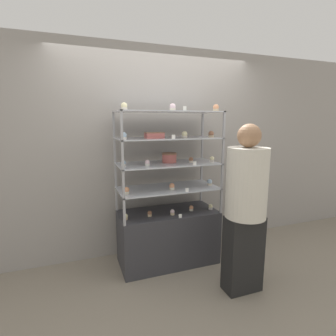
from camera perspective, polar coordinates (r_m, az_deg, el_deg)
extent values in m
plane|color=gray|center=(3.41, 0.00, -19.58)|extent=(20.00, 20.00, 0.00)
cube|color=gray|center=(3.38, -2.39, 3.48)|extent=(8.00, 0.05, 2.60)
cube|color=#333338|center=(3.26, 0.00, -14.71)|extent=(1.15, 0.53, 0.64)
cube|color=#99999E|center=(3.20, -11.19, -6.53)|extent=(0.02, 0.02, 0.29)
cube|color=#99999E|center=(3.54, 7.22, -4.80)|extent=(0.02, 0.02, 0.29)
cube|color=#99999E|center=(2.72, -9.50, -9.46)|extent=(0.02, 0.02, 0.29)
cube|color=#99999E|center=(3.12, 11.52, -7.02)|extent=(0.02, 0.02, 0.29)
cube|color=#B7BCC6|center=(3.06, 0.00, -4.40)|extent=(1.15, 0.53, 0.01)
cube|color=#99999E|center=(3.13, -11.37, -1.42)|extent=(0.02, 0.02, 0.29)
cube|color=#99999E|center=(3.48, 7.33, -0.17)|extent=(0.02, 0.02, 0.29)
cube|color=#99999E|center=(2.64, -9.68, -3.51)|extent=(0.02, 0.02, 0.29)
cube|color=#99999E|center=(3.04, 11.71, -1.77)|extent=(0.02, 0.02, 0.29)
cube|color=#B7BCC6|center=(3.00, 0.00, 0.98)|extent=(1.15, 0.53, 0.01)
cube|color=#99999E|center=(3.09, -11.56, 3.87)|extent=(0.02, 0.02, 0.29)
cube|color=#99999E|center=(3.44, 7.43, 4.60)|extent=(0.02, 0.02, 0.29)
cube|color=#99999E|center=(2.59, -9.87, 2.76)|extent=(0.02, 0.02, 0.29)
cube|color=#99999E|center=(3.00, 11.91, 3.68)|extent=(0.02, 0.02, 0.29)
cube|color=#B7BCC6|center=(2.97, 0.00, 6.53)|extent=(1.15, 0.53, 0.01)
cube|color=#99999E|center=(3.07, -11.75, 9.27)|extent=(0.02, 0.02, 0.29)
cube|color=#99999E|center=(3.43, 7.55, 9.45)|extent=(0.02, 0.02, 0.29)
cube|color=#99999E|center=(2.57, -10.07, 9.21)|extent=(0.02, 0.02, 0.29)
cube|color=#99999E|center=(2.98, 12.11, 9.24)|extent=(0.02, 0.02, 0.29)
cube|color=#B7BCC6|center=(2.97, 0.00, 12.15)|extent=(1.15, 0.53, 0.01)
cylinder|color=#C66660|center=(3.05, 0.29, 2.12)|extent=(0.17, 0.17, 0.09)
cylinder|color=#8C5B42|center=(3.04, 0.29, 3.15)|extent=(0.17, 0.17, 0.02)
cube|color=#C66660|center=(2.87, -2.99, 7.05)|extent=(0.20, 0.12, 0.05)
cube|color=#8C5B42|center=(2.86, -2.99, 7.69)|extent=(0.20, 0.13, 0.01)
cylinder|color=#CCB28C|center=(2.93, -9.18, -10.76)|extent=(0.05, 0.05, 0.03)
sphere|color=#F4EAB2|center=(2.92, -9.20, -10.27)|extent=(0.05, 0.05, 0.05)
cylinder|color=#CCB28C|center=(3.00, -4.00, -10.19)|extent=(0.05, 0.05, 0.03)
sphere|color=#8C5B42|center=(2.99, -4.01, -9.71)|extent=(0.05, 0.05, 0.05)
cylinder|color=#CCB28C|center=(3.03, 0.96, -9.92)|extent=(0.05, 0.05, 0.03)
sphere|color=silver|center=(3.03, 0.96, -9.44)|extent=(0.05, 0.05, 0.05)
cylinder|color=beige|center=(3.18, 5.09, -9.01)|extent=(0.05, 0.05, 0.03)
sphere|color=#E5996B|center=(3.17, 5.10, -8.55)|extent=(0.05, 0.05, 0.05)
cylinder|color=white|center=(3.25, 9.23, -8.65)|extent=(0.05, 0.05, 0.03)
sphere|color=#F4EAB2|center=(3.25, 9.24, -8.20)|extent=(0.05, 0.05, 0.05)
cube|color=white|center=(2.94, 2.68, -10.41)|extent=(0.04, 0.00, 0.04)
cylinder|color=beige|center=(2.83, -9.01, -5.31)|extent=(0.06, 0.06, 0.03)
sphere|color=#E5996B|center=(2.83, -9.03, -4.71)|extent=(0.06, 0.06, 0.06)
cylinder|color=beige|center=(2.97, 0.86, -4.46)|extent=(0.06, 0.06, 0.03)
sphere|color=#E5996B|center=(2.96, 0.86, -3.88)|extent=(0.06, 0.06, 0.06)
cylinder|color=beige|center=(3.21, 9.01, -3.47)|extent=(0.06, 0.06, 0.03)
sphere|color=silver|center=(3.21, 9.03, -2.94)|extent=(0.06, 0.06, 0.06)
cube|color=white|center=(2.88, 4.17, -4.78)|extent=(0.04, 0.00, 0.04)
cylinder|color=white|center=(2.82, -9.67, 0.62)|extent=(0.05, 0.05, 0.02)
sphere|color=silver|center=(2.82, -9.69, 1.16)|extent=(0.05, 0.05, 0.05)
cylinder|color=white|center=(2.83, -4.51, 0.75)|extent=(0.05, 0.05, 0.02)
sphere|color=silver|center=(2.82, -4.51, 1.29)|extent=(0.05, 0.05, 0.05)
cylinder|color=beige|center=(3.04, 5.03, 1.41)|extent=(0.05, 0.05, 0.02)
sphere|color=#8C5B42|center=(3.04, 5.04, 1.91)|extent=(0.05, 0.05, 0.05)
cylinder|color=beige|center=(3.13, 9.55, 1.56)|extent=(0.05, 0.05, 0.02)
sphere|color=#F4EAB2|center=(3.13, 9.56, 2.04)|extent=(0.05, 0.05, 0.05)
cube|color=white|center=(2.86, 5.87, 1.03)|extent=(0.04, 0.00, 0.04)
cylinder|color=white|center=(2.74, -9.62, 6.45)|extent=(0.06, 0.06, 0.02)
sphere|color=silver|center=(2.74, -9.63, 7.05)|extent=(0.06, 0.06, 0.06)
cylinder|color=beige|center=(2.97, 3.62, 6.85)|extent=(0.06, 0.06, 0.02)
sphere|color=#F4EAB2|center=(2.97, 3.63, 7.40)|extent=(0.06, 0.06, 0.06)
cylinder|color=#CCB28C|center=(3.10, 9.37, 6.87)|extent=(0.06, 0.06, 0.02)
sphere|color=#8C5B42|center=(3.10, 9.38, 7.40)|extent=(0.06, 0.06, 0.06)
cube|color=white|center=(2.73, 1.20, 6.80)|extent=(0.04, 0.00, 0.04)
cylinder|color=beige|center=(2.75, -9.50, 12.59)|extent=(0.06, 0.06, 0.03)
sphere|color=#F4EAB2|center=(2.75, -9.52, 13.25)|extent=(0.06, 0.06, 0.06)
cylinder|color=beige|center=(2.86, 1.02, 12.63)|extent=(0.06, 0.06, 0.03)
sphere|color=silver|center=(2.86, 1.02, 13.27)|extent=(0.06, 0.06, 0.06)
cylinder|color=#CCB28C|center=(3.06, 10.37, 12.31)|extent=(0.06, 0.06, 0.03)
sphere|color=#E5996B|center=(3.06, 10.39, 12.90)|extent=(0.06, 0.06, 0.06)
cube|color=white|center=(2.77, 3.68, 12.85)|extent=(0.04, 0.00, 0.04)
cube|color=black|center=(2.85, 15.99, -17.50)|extent=(0.37, 0.20, 0.78)
cylinder|color=beige|center=(2.60, 16.77, -3.14)|extent=(0.39, 0.39, 0.67)
sphere|color=#936B4C|center=(2.54, 17.28, 6.74)|extent=(0.22, 0.22, 0.22)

